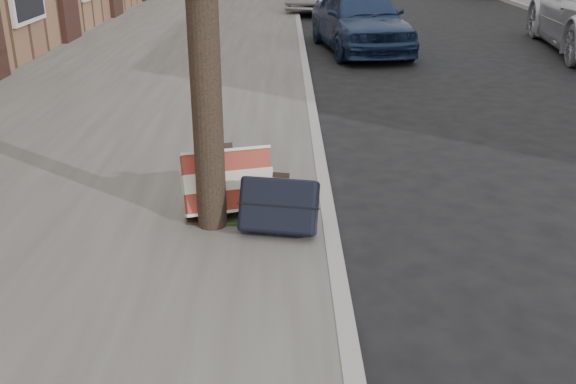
{
  "coord_description": "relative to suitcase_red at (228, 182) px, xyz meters",
  "views": [
    {
      "loc": [
        -1.62,
        -3.94,
        2.37
      ],
      "look_at": [
        -1.59,
        0.8,
        0.4
      ],
      "focal_mm": 40.0,
      "sensor_mm": 36.0,
      "label": 1
    }
  ],
  "objects": [
    {
      "name": "suitcase_navy",
      "position": [
        0.43,
        -0.39,
        -0.04
      ],
      "size": [
        0.66,
        0.46,
        0.48
      ],
      "primitive_type": "cube",
      "rotation": [
        -0.42,
        0.0,
        -0.18
      ],
      "color": "black",
      "rests_on": "near_sidewalk"
    },
    {
      "name": "car_near_front",
      "position": [
        2.01,
        8.28,
        0.24
      ],
      "size": [
        2.03,
        3.93,
        1.28
      ],
      "primitive_type": "imported",
      "rotation": [
        0.0,
        0.0,
        0.14
      ],
      "color": "#1A2B4E",
      "rests_on": "ground"
    },
    {
      "name": "suitcase_red",
      "position": [
        0.0,
        0.0,
        0.0
      ],
      "size": [
        0.81,
        0.57,
        0.56
      ],
      "primitive_type": "cube",
      "rotation": [
        -0.42,
        0.0,
        0.26
      ],
      "color": "maroon",
      "rests_on": "near_sidewalk"
    },
    {
      "name": "dirt_patch",
      "position": [
        0.1,
        0.18,
        -0.27
      ],
      "size": [
        0.85,
        0.85,
        0.02
      ],
      "primitive_type": "cube",
      "color": "black",
      "rests_on": "near_sidewalk"
    },
    {
      "name": "near_sidewalk",
      "position": [
        -1.6,
        13.98,
        -0.34
      ],
      "size": [
        5.0,
        70.0,
        0.12
      ],
      "primitive_type": "cube",
      "color": "slate",
      "rests_on": "ground"
    },
    {
      "name": "ground",
      "position": [
        2.1,
        -1.02,
        -0.4
      ],
      "size": [
        120.0,
        120.0,
        0.0
      ],
      "primitive_type": "plane",
      "color": "black",
      "rests_on": "ground"
    }
  ]
}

